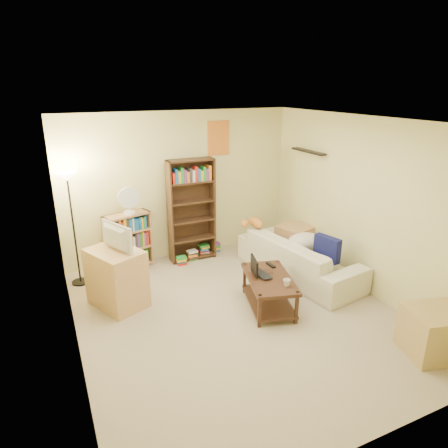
# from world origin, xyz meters

# --- Properties ---
(room) EXTENTS (4.50, 4.54, 2.52)m
(room) POSITION_xyz_m (0.00, 0.01, 1.62)
(room) COLOR #BEA88F
(room) RESTS_ON ground
(sofa) EXTENTS (2.40, 1.49, 0.62)m
(sofa) POSITION_xyz_m (1.39, 0.65, 0.31)
(sofa) COLOR beige
(sofa) RESTS_ON ground
(navy_pillow) EXTENTS (0.22, 0.43, 0.37)m
(navy_pillow) POSITION_xyz_m (1.57, 0.21, 0.60)
(navy_pillow) COLOR #121550
(navy_pillow) RESTS_ON sofa
(cream_blanket) EXTENTS (0.58, 0.41, 0.25)m
(cream_blanket) POSITION_xyz_m (1.54, 0.72, 0.54)
(cream_blanket) COLOR silver
(cream_blanket) RESTS_ON sofa
(tabby_cat) EXTENTS (0.50, 0.23, 0.17)m
(tabby_cat) POSITION_xyz_m (0.99, 1.42, 0.71)
(tabby_cat) COLOR orange
(tabby_cat) RESTS_ON sofa
(coffee_table) EXTENTS (0.82, 1.14, 0.45)m
(coffee_table) POSITION_xyz_m (0.46, 0.01, 0.30)
(coffee_table) COLOR #422719
(coffee_table) RESTS_ON ground
(laptop) EXTENTS (0.38, 0.27, 0.03)m
(laptop) POSITION_xyz_m (0.45, 0.11, 0.47)
(laptop) COLOR black
(laptop) RESTS_ON coffee_table
(laptop_screen) EXTENTS (0.10, 0.33, 0.23)m
(laptop_screen) POSITION_xyz_m (0.30, 0.15, 0.59)
(laptop_screen) COLOR white
(laptop_screen) RESTS_ON laptop
(mug) EXTENTS (0.11, 0.11, 0.09)m
(mug) POSITION_xyz_m (0.54, -0.29, 0.50)
(mug) COLOR silver
(mug) RESTS_ON coffee_table
(tv_remote) EXTENTS (0.06, 0.18, 0.02)m
(tv_remote) POSITION_xyz_m (0.66, 0.31, 0.46)
(tv_remote) COLOR black
(tv_remote) RESTS_ON coffee_table
(tv_stand) EXTENTS (0.80, 0.91, 0.81)m
(tv_stand) POSITION_xyz_m (-1.38, 0.95, 0.40)
(tv_stand) COLOR tan
(tv_stand) RESTS_ON ground
(television) EXTENTS (0.70, 0.55, 0.37)m
(television) POSITION_xyz_m (-1.38, 0.95, 0.99)
(television) COLOR black
(television) RESTS_ON tv_stand
(tall_bookshelf) EXTENTS (0.79, 0.26, 1.75)m
(tall_bookshelf) POSITION_xyz_m (0.10, 1.97, 0.92)
(tall_bookshelf) COLOR #49301C
(tall_bookshelf) RESTS_ON ground
(short_bookshelf) EXTENTS (0.79, 0.49, 0.94)m
(short_bookshelf) POSITION_xyz_m (-0.98, 2.05, 0.47)
(short_bookshelf) COLOR tan
(short_bookshelf) RESTS_ON ground
(desk_fan) EXTENTS (0.33, 0.19, 0.45)m
(desk_fan) POSITION_xyz_m (-0.93, 2.00, 1.17)
(desk_fan) COLOR white
(desk_fan) RESTS_ON short_bookshelf
(floor_lamp) EXTENTS (0.29, 0.29, 1.73)m
(floor_lamp) POSITION_xyz_m (-1.80, 1.84, 1.38)
(floor_lamp) COLOR black
(floor_lamp) RESTS_ON ground
(side_table) EXTENTS (0.65, 0.65, 0.59)m
(side_table) POSITION_xyz_m (1.72, 1.24, 0.29)
(side_table) COLOR tan
(side_table) RESTS_ON ground
(end_cabinet) EXTENTS (0.77, 0.70, 0.54)m
(end_cabinet) POSITION_xyz_m (1.65, -1.63, 0.27)
(end_cabinet) COLOR tan
(end_cabinet) RESTS_ON ground
(book_stacks) EXTENTS (0.92, 0.41, 0.21)m
(book_stacks) POSITION_xyz_m (0.21, 1.96, 0.09)
(book_stacks) COLOR red
(book_stacks) RESTS_ON ground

